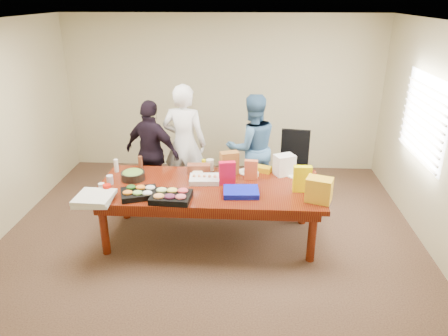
# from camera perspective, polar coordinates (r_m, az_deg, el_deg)

# --- Properties ---
(floor) EXTENTS (5.50, 5.00, 0.02)m
(floor) POSITION_cam_1_polar(r_m,az_deg,el_deg) (5.63, -1.87, -9.45)
(floor) COLOR #47301E
(floor) RESTS_ON ground
(ceiling) EXTENTS (5.50, 5.00, 0.02)m
(ceiling) POSITION_cam_1_polar(r_m,az_deg,el_deg) (4.77, -2.30, 19.41)
(ceiling) COLOR white
(ceiling) RESTS_ON wall_back
(wall_back) EXTENTS (5.50, 0.04, 2.70)m
(wall_back) POSITION_cam_1_polar(r_m,az_deg,el_deg) (7.44, -0.20, 10.01)
(wall_back) COLOR beige
(wall_back) RESTS_ON floor
(wall_front) EXTENTS (5.50, 0.04, 2.70)m
(wall_front) POSITION_cam_1_polar(r_m,az_deg,el_deg) (2.81, -7.03, -12.95)
(wall_front) COLOR beige
(wall_front) RESTS_ON floor
(wall_right) EXTENTS (0.04, 5.00, 2.70)m
(wall_right) POSITION_cam_1_polar(r_m,az_deg,el_deg) (5.51, 27.79, 2.77)
(wall_right) COLOR beige
(wall_right) RESTS_ON floor
(window_panel) EXTENTS (0.03, 1.40, 1.10)m
(window_panel) POSITION_cam_1_polar(r_m,az_deg,el_deg) (5.98, 25.62, 6.10)
(window_panel) COLOR white
(window_panel) RESTS_ON wall_right
(window_blinds) EXTENTS (0.04, 1.36, 1.00)m
(window_blinds) POSITION_cam_1_polar(r_m,az_deg,el_deg) (5.97, 25.26, 6.13)
(window_blinds) COLOR beige
(window_blinds) RESTS_ON wall_right
(conference_table) EXTENTS (2.80, 1.20, 0.75)m
(conference_table) POSITION_cam_1_polar(r_m,az_deg,el_deg) (5.43, -1.92, -6.01)
(conference_table) COLOR #4C1C0F
(conference_table) RESTS_ON floor
(office_chair) EXTENTS (0.60, 0.60, 1.03)m
(office_chair) POSITION_cam_1_polar(r_m,az_deg,el_deg) (6.44, 9.69, -0.16)
(office_chair) COLOR black
(office_chair) RESTS_ON floor
(person_center) EXTENTS (0.71, 0.52, 1.81)m
(person_center) POSITION_cam_1_polar(r_m,az_deg,el_deg) (6.29, -5.41, 3.30)
(person_center) COLOR white
(person_center) RESTS_ON floor
(person_right) EXTENTS (0.95, 0.83, 1.65)m
(person_right) POSITION_cam_1_polar(r_m,az_deg,el_deg) (6.35, 3.85, 2.77)
(person_right) COLOR teal
(person_right) RESTS_ON floor
(person_left) EXTENTS (1.00, 0.73, 1.58)m
(person_left) POSITION_cam_1_polar(r_m,az_deg,el_deg) (6.33, -9.76, 2.10)
(person_left) COLOR black
(person_left) RESTS_ON floor
(veggie_tray) EXTENTS (0.51, 0.45, 0.06)m
(veggie_tray) POSITION_cam_1_polar(r_m,az_deg,el_deg) (5.09, -11.48, -3.42)
(veggie_tray) COLOR black
(veggie_tray) RESTS_ON conference_table
(fruit_tray) EXTENTS (0.48, 0.39, 0.07)m
(fruit_tray) POSITION_cam_1_polar(r_m,az_deg,el_deg) (4.93, -7.22, -3.95)
(fruit_tray) COLOR black
(fruit_tray) RESTS_ON conference_table
(sheet_cake) EXTENTS (0.40, 0.31, 0.07)m
(sheet_cake) POSITION_cam_1_polar(r_m,az_deg,el_deg) (5.36, -2.69, -1.55)
(sheet_cake) COLOR white
(sheet_cake) RESTS_ON conference_table
(salad_bowl) EXTENTS (0.34, 0.34, 0.10)m
(salad_bowl) POSITION_cam_1_polar(r_m,az_deg,el_deg) (5.54, -12.31, -1.03)
(salad_bowl) COLOR black
(salad_bowl) RESTS_ON conference_table
(chip_bag_blue) EXTENTS (0.44, 0.34, 0.06)m
(chip_bag_blue) POSITION_cam_1_polar(r_m,az_deg,el_deg) (5.03, 2.34, -3.28)
(chip_bag_blue) COLOR #0B16BD
(chip_bag_blue) RESTS_ON conference_table
(chip_bag_red) EXTENTS (0.22, 0.12, 0.30)m
(chip_bag_red) POSITION_cam_1_polar(r_m,az_deg,el_deg) (5.25, 0.43, -0.68)
(chip_bag_red) COLOR red
(chip_bag_red) RESTS_ON conference_table
(chip_bag_yellow) EXTENTS (0.22, 0.09, 0.33)m
(chip_bag_yellow) POSITION_cam_1_polar(r_m,az_deg,el_deg) (5.14, 10.61, -1.46)
(chip_bag_yellow) COLOR #FEF400
(chip_bag_yellow) RESTS_ON conference_table
(chip_bag_orange) EXTENTS (0.17, 0.09, 0.26)m
(chip_bag_orange) POSITION_cam_1_polar(r_m,az_deg,el_deg) (5.40, 3.71, -0.25)
(chip_bag_orange) COLOR #D05F33
(chip_bag_orange) RESTS_ON conference_table
(mayo_jar) EXTENTS (0.13, 0.13, 0.16)m
(mayo_jar) POSITION_cam_1_polar(r_m,az_deg,el_deg) (5.69, -1.92, 0.42)
(mayo_jar) COLOR silver
(mayo_jar) RESTS_ON conference_table
(mustard_bottle) EXTENTS (0.06, 0.06, 0.15)m
(mustard_bottle) POSITION_cam_1_polar(r_m,az_deg,el_deg) (5.69, -2.78, 0.42)
(mustard_bottle) COLOR #E1D800
(mustard_bottle) RESTS_ON conference_table
(dressing_bottle) EXTENTS (0.07, 0.07, 0.19)m
(dressing_bottle) POSITION_cam_1_polar(r_m,az_deg,el_deg) (5.82, -11.34, 0.70)
(dressing_bottle) COLOR brown
(dressing_bottle) RESTS_ON conference_table
(ranch_bottle) EXTENTS (0.06, 0.06, 0.18)m
(ranch_bottle) POSITION_cam_1_polar(r_m,az_deg,el_deg) (5.82, -14.49, 0.32)
(ranch_bottle) COLOR silver
(ranch_bottle) RESTS_ON conference_table
(banana_bunch) EXTENTS (0.26, 0.20, 0.07)m
(banana_bunch) POSITION_cam_1_polar(r_m,az_deg,el_deg) (5.68, 5.29, -0.15)
(banana_bunch) COLOR #D8A20B
(banana_bunch) RESTS_ON conference_table
(bread_loaf) EXTENTS (0.31, 0.16, 0.12)m
(bread_loaf) POSITION_cam_1_polar(r_m,az_deg,el_deg) (5.62, -3.45, -0.07)
(bread_loaf) COLOR brown
(bread_loaf) RESTS_ON conference_table
(kraft_bag) EXTENTS (0.27, 0.20, 0.31)m
(kraft_bag) POSITION_cam_1_polar(r_m,az_deg,el_deg) (5.54, 0.73, 0.68)
(kraft_bag) COLOR brown
(kraft_bag) RESTS_ON conference_table
(red_cup) EXTENTS (0.10, 0.10, 0.13)m
(red_cup) POSITION_cam_1_polar(r_m,az_deg,el_deg) (5.19, -15.64, -2.86)
(red_cup) COLOR #B91306
(red_cup) RESTS_ON conference_table
(clear_cup_a) EXTENTS (0.08, 0.08, 0.10)m
(clear_cup_a) POSITION_cam_1_polar(r_m,az_deg,el_deg) (5.31, -16.35, -2.54)
(clear_cup_a) COLOR white
(clear_cup_a) RESTS_ON conference_table
(clear_cup_b) EXTENTS (0.09, 0.09, 0.11)m
(clear_cup_b) POSITION_cam_1_polar(r_m,az_deg,el_deg) (5.48, -15.29, -1.56)
(clear_cup_b) COLOR silver
(clear_cup_b) RESTS_ON conference_table
(pizza_box_lower) EXTENTS (0.43, 0.43, 0.05)m
(pizza_box_lower) POSITION_cam_1_polar(r_m,az_deg,el_deg) (5.08, -17.33, -4.17)
(pizza_box_lower) COLOR silver
(pizza_box_lower) RESTS_ON conference_table
(pizza_box_upper) EXTENTS (0.43, 0.43, 0.05)m
(pizza_box_upper) POSITION_cam_1_polar(r_m,az_deg,el_deg) (5.04, -17.28, -3.81)
(pizza_box_upper) COLOR silver
(pizza_box_upper) RESTS_ON pizza_box_lower
(plate_a) EXTENTS (0.34, 0.34, 0.02)m
(plate_a) POSITION_cam_1_polar(r_m,az_deg,el_deg) (5.63, 9.85, -0.93)
(plate_a) COLOR white
(plate_a) RESTS_ON conference_table
(plate_b) EXTENTS (0.27, 0.27, 0.01)m
(plate_b) POSITION_cam_1_polar(r_m,az_deg,el_deg) (5.65, 3.10, -0.52)
(plate_b) COLOR silver
(plate_b) RESTS_ON conference_table
(dip_bowl_a) EXTENTS (0.16, 0.16, 0.06)m
(dip_bowl_a) POSITION_cam_1_polar(r_m,az_deg,el_deg) (5.54, 4.04, -0.82)
(dip_bowl_a) COLOR beige
(dip_bowl_a) RESTS_ON conference_table
(dip_bowl_b) EXTENTS (0.17, 0.17, 0.06)m
(dip_bowl_b) POSITION_cam_1_polar(r_m,az_deg,el_deg) (5.53, -3.62, -0.82)
(dip_bowl_b) COLOR beige
(dip_bowl_b) RESTS_ON conference_table
(grocery_bag_white) EXTENTS (0.31, 0.28, 0.27)m
(grocery_bag_white) POSITION_cam_1_polar(r_m,az_deg,el_deg) (5.59, 8.23, 0.44)
(grocery_bag_white) COLOR white
(grocery_bag_white) RESTS_ON conference_table
(grocery_bag_yellow) EXTENTS (0.34, 0.28, 0.29)m
(grocery_bag_yellow) POSITION_cam_1_polar(r_m,az_deg,el_deg) (4.94, 12.84, -2.92)
(grocery_bag_yellow) COLOR gold
(grocery_bag_yellow) RESTS_ON conference_table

